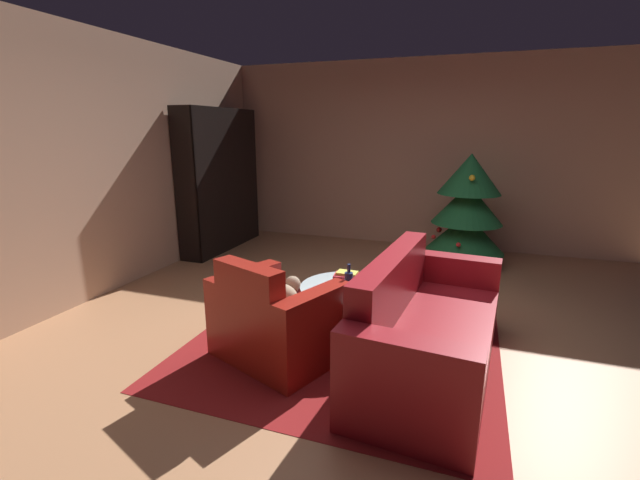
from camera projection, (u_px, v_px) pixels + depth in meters
ground_plane at (365, 342)px, 3.61m from camera, size 8.08×8.08×0.00m
wall_back at (422, 155)px, 6.37m from camera, size 5.99×0.06×2.73m
wall_left at (75, 168)px, 4.22m from camera, size 0.06×6.85×2.73m
area_rug at (342, 345)px, 3.56m from camera, size 2.47×2.29×0.01m
bookshelf_unit at (224, 179)px, 6.35m from camera, size 0.35×1.63×2.03m
armchair_red at (275, 322)px, 3.31m from camera, size 1.09×0.97×0.82m
couch_red at (426, 332)px, 3.15m from camera, size 0.98×1.96×0.86m
coffee_table at (347, 291)px, 3.57m from camera, size 0.79×0.79×0.47m
book_stack_on_table at (347, 279)px, 3.53m from camera, size 0.23×0.18×0.13m
bottle_on_table at (349, 284)px, 3.32m from camera, size 0.06×0.06×0.27m
decorated_tree at (467, 208)px, 5.53m from camera, size 1.00×1.00×1.45m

